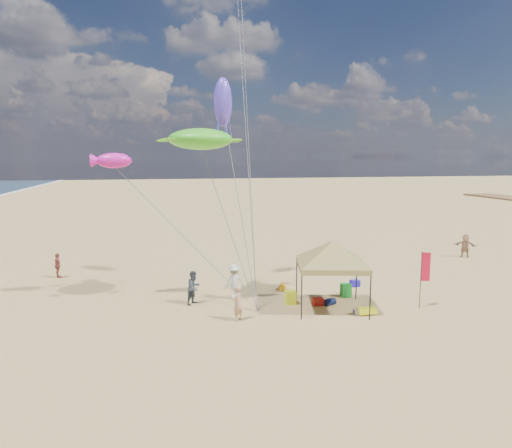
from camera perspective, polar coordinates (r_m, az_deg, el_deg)
The scene contains 19 objects.
ground at distance 22.81m, azimuth 1.65°, elevation -11.07°, with size 280.00×280.00×0.00m, color tan.
canopy_tent at distance 23.05m, azimuth 9.36°, elevation -2.45°, with size 6.28×6.28×3.98m.
feather_flag at distance 24.61m, azimuth 20.10°, elevation -5.39°, with size 0.43×0.17×2.92m.
cooler_red at distance 24.25m, azimuth 7.66°, elevation -9.48°, with size 0.54×0.38×0.38m, color #AC1A0D.
cooler_blue at distance 27.98m, azimuth 12.12°, elevation -7.17°, with size 0.54×0.38×0.38m, color #2116B5.
bag_navy at distance 24.32m, azimuth 9.11°, elevation -9.49°, with size 0.36×0.36×0.60m, color #0C1438.
bag_orange at distance 26.71m, azimuth 3.28°, elevation -7.76°, with size 0.36×0.36×0.60m, color orange.
chair_green at distance 25.92m, azimuth 11.03°, elevation -8.02°, with size 0.50×0.50×0.70m, color green.
chair_yellow at distance 24.25m, azimuth 4.27°, elevation -9.03°, with size 0.50×0.50×0.70m, color #D8F11A.
crate_grey at distance 23.19m, azimuth 12.42°, elevation -10.58°, with size 0.34×0.30×0.28m, color slate.
beach_cart at distance 23.28m, azimuth 13.48°, elevation -10.38°, with size 0.90×0.50×0.24m, color #EBF51B.
person_near_a at distance 21.71m, azimuth -2.30°, elevation -9.73°, with size 0.62×0.41×1.70m, color tan.
person_near_b at distance 24.25m, azimuth -7.68°, elevation -7.79°, with size 0.85×0.67×1.76m, color #36404A.
person_near_c at distance 24.82m, azimuth -2.71°, elevation -7.15°, with size 1.23×0.71×1.91m, color silver.
person_far_a at distance 31.66m, azimuth -23.30°, elevation -4.74°, with size 0.93×0.39×1.59m, color #97473A.
person_far_c at distance 38.44m, azimuth 24.44°, elevation -2.45°, with size 1.66×0.53×1.79m, color #AC7D5C.
turtle_kite at distance 23.29m, azimuth -6.87°, elevation 10.37°, with size 3.18×2.55×1.06m, color green.
fish_kite at distance 24.47m, azimuth -17.14°, elevation 7.51°, with size 1.75×0.88×0.78m, color #DE19AB.
squid_kite at distance 27.56m, azimuth -4.12°, elevation 14.79°, with size 1.07×1.07×2.79m, color #5940D9.
Camera 1 is at (-5.26, -20.87, 7.57)m, focal length 32.36 mm.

